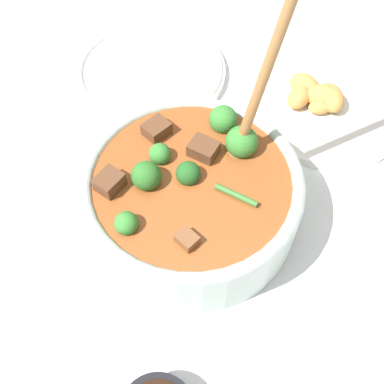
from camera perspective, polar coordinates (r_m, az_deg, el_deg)
ground_plane at (r=0.63m, az=0.00°, el=-2.83°), size 4.00×4.00×0.00m
stew_bowl at (r=0.58m, az=0.02°, el=-0.16°), size 0.26×0.26×0.29m
empty_plate at (r=0.79m, az=-5.06°, el=14.20°), size 0.24×0.24×0.02m
food_plate at (r=0.76m, az=15.40°, el=9.97°), size 0.23×0.23×0.05m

